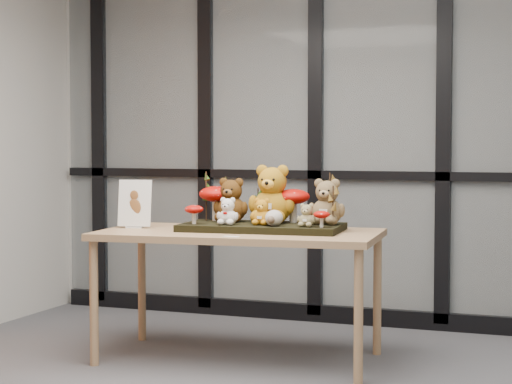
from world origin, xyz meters
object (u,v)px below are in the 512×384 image
at_px(mushroom_back_right, 293,204).
at_px(display_table, 239,242).
at_px(bear_brown_medium, 231,198).
at_px(mushroom_front_left, 194,214).
at_px(bear_tan_back, 327,199).
at_px(mushroom_back_left, 216,202).
at_px(mushroom_front_right, 322,218).
at_px(sign_holder, 135,206).
at_px(bear_small_yellow, 262,210).
at_px(bear_beige_small, 307,214).
at_px(bear_pooh_yellow, 272,191).
at_px(plush_cream_hedgehog, 274,217).
at_px(bear_white_bow, 228,210).
at_px(diorama_tray, 262,227).

bearing_deg(mushroom_back_right, display_table, -140.26).
distance_m(bear_brown_medium, mushroom_front_left, 0.28).
bearing_deg(bear_brown_medium, display_table, -58.54).
distance_m(bear_tan_back, mushroom_back_right, 0.23).
bearing_deg(mushroom_back_left, mushroom_front_right, -15.98).
relative_size(bear_tan_back, sign_holder, 1.01).
distance_m(bear_small_yellow, bear_beige_small, 0.28).
relative_size(bear_pooh_yellow, mushroom_front_right, 3.65).
height_order(display_table, bear_brown_medium, bear_brown_medium).
bearing_deg(bear_pooh_yellow, mushroom_back_left, 171.65).
bearing_deg(plush_cream_hedgehog, bear_small_yellow, 148.25).
bearing_deg(plush_cream_hedgehog, bear_tan_back, 36.73).
distance_m(bear_beige_small, mushroom_front_right, 0.09).
distance_m(bear_pooh_yellow, mushroom_back_left, 0.38).
bearing_deg(bear_pooh_yellow, bear_small_yellow, -96.44).
distance_m(plush_cream_hedgehog, mushroom_back_right, 0.27).
bearing_deg(mushroom_front_left, mushroom_front_right, 3.92).
xyz_separation_m(mushroom_back_right, mushroom_front_right, (0.25, -0.24, -0.06)).
relative_size(bear_small_yellow, bear_white_bow, 0.97).
relative_size(display_table, bear_white_bow, 9.64).
height_order(bear_pooh_yellow, plush_cream_hedgehog, bear_pooh_yellow).
relative_size(plush_cream_hedgehog, mushroom_front_left, 0.84).
height_order(mushroom_front_right, sign_holder, sign_holder).
bearing_deg(plush_cream_hedgehog, mushroom_back_left, 147.94).
distance_m(display_table, plush_cream_hedgehog, 0.29).
height_order(mushroom_back_left, mushroom_front_left, mushroom_back_left).
distance_m(bear_pooh_yellow, mushroom_front_right, 0.43).
height_order(bear_small_yellow, sign_holder, sign_holder).
relative_size(bear_brown_medium, bear_beige_small, 2.00).
distance_m(bear_beige_small, sign_holder, 1.08).
bearing_deg(mushroom_front_right, mushroom_back_right, 135.66).
bearing_deg(bear_tan_back, mushroom_back_left, 174.11).
height_order(bear_brown_medium, bear_small_yellow, bear_brown_medium).
distance_m(mushroom_back_left, mushroom_front_left, 0.27).
bearing_deg(mushroom_front_right, diorama_tray, 165.81).
bearing_deg(display_table, diorama_tray, 26.57).
distance_m(bear_beige_small, mushroom_back_left, 0.68).
relative_size(bear_brown_medium, plush_cream_hedgehog, 2.82).
bearing_deg(mushroom_back_left, mushroom_back_right, 3.97).
relative_size(bear_pooh_yellow, plush_cream_hedgehog, 3.69).
relative_size(diorama_tray, bear_beige_small, 6.43).
bearing_deg(bear_white_bow, mushroom_back_left, 121.04).
height_order(plush_cream_hedgehog, sign_holder, sign_holder).
xyz_separation_m(bear_small_yellow, plush_cream_hedgehog, (0.09, -0.04, -0.03)).
height_order(display_table, mushroom_back_left, mushroom_back_left).
bearing_deg(bear_small_yellow, plush_cream_hedgehog, -31.75).
xyz_separation_m(diorama_tray, mushroom_front_right, (0.39, -0.10, 0.07)).
bearing_deg(mushroom_back_left, plush_cream_hedgehog, -26.80).
relative_size(bear_tan_back, mushroom_back_right, 1.33).
bearing_deg(sign_holder, bear_tan_back, -0.19).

